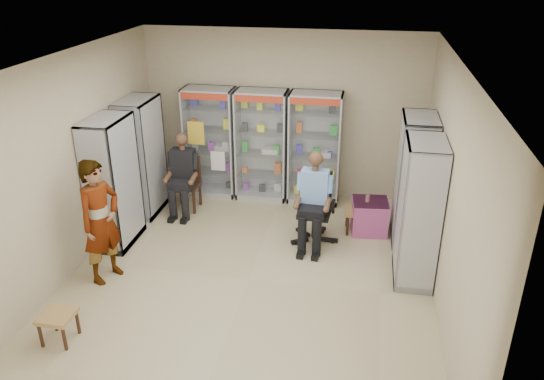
% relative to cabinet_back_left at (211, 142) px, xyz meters
% --- Properties ---
extents(floor, '(6.00, 6.00, 0.00)m').
position_rel_cabinet_back_left_xyz_m(floor, '(1.30, -2.73, -1.00)').
color(floor, tan).
rests_on(floor, ground).
extents(room_shell, '(5.02, 6.02, 3.01)m').
position_rel_cabinet_back_left_xyz_m(room_shell, '(1.30, -2.73, 0.97)').
color(room_shell, tan).
rests_on(room_shell, ground).
extents(cabinet_back_left, '(0.90, 0.50, 2.00)m').
position_rel_cabinet_back_left_xyz_m(cabinet_back_left, '(0.00, 0.00, 0.00)').
color(cabinet_back_left, '#BABDC2').
rests_on(cabinet_back_left, floor).
extents(cabinet_back_mid, '(0.90, 0.50, 2.00)m').
position_rel_cabinet_back_left_xyz_m(cabinet_back_mid, '(0.95, 0.00, 0.00)').
color(cabinet_back_mid, '#A6A8AD').
rests_on(cabinet_back_mid, floor).
extents(cabinet_back_right, '(0.90, 0.50, 2.00)m').
position_rel_cabinet_back_left_xyz_m(cabinet_back_right, '(1.90, 0.00, 0.00)').
color(cabinet_back_right, '#B0B2B7').
rests_on(cabinet_back_right, floor).
extents(cabinet_right_far, '(0.90, 0.50, 2.00)m').
position_rel_cabinet_back_left_xyz_m(cabinet_right_far, '(3.53, -1.13, 0.00)').
color(cabinet_right_far, '#B7B8BF').
rests_on(cabinet_right_far, floor).
extents(cabinet_right_near, '(0.90, 0.50, 2.00)m').
position_rel_cabinet_back_left_xyz_m(cabinet_right_near, '(3.53, -2.23, 0.00)').
color(cabinet_right_near, silver).
rests_on(cabinet_right_near, floor).
extents(cabinet_left_far, '(0.90, 0.50, 2.00)m').
position_rel_cabinet_back_left_xyz_m(cabinet_left_far, '(-0.93, -0.93, 0.00)').
color(cabinet_left_far, '#9FA2A6').
rests_on(cabinet_left_far, floor).
extents(cabinet_left_near, '(0.90, 0.50, 2.00)m').
position_rel_cabinet_back_left_xyz_m(cabinet_left_near, '(-0.93, -2.03, 0.00)').
color(cabinet_left_near, '#B9BCC1').
rests_on(cabinet_left_near, floor).
extents(wooden_chair, '(0.42, 0.42, 0.94)m').
position_rel_cabinet_back_left_xyz_m(wooden_chair, '(-0.25, -0.73, -0.53)').
color(wooden_chair, black).
rests_on(wooden_chair, floor).
extents(seated_customer, '(0.44, 0.60, 1.34)m').
position_rel_cabinet_back_left_xyz_m(seated_customer, '(-0.25, -0.78, -0.33)').
color(seated_customer, black).
rests_on(seated_customer, floor).
extents(office_chair, '(0.64, 0.64, 1.12)m').
position_rel_cabinet_back_left_xyz_m(office_chair, '(2.07, -1.48, -0.44)').
color(office_chair, black).
rests_on(office_chair, floor).
extents(seated_shopkeeper, '(0.51, 0.68, 1.42)m').
position_rel_cabinet_back_left_xyz_m(seated_shopkeeper, '(2.07, -1.53, -0.29)').
color(seated_shopkeeper, '#77ABEC').
rests_on(seated_shopkeeper, floor).
extents(pink_trunk, '(0.61, 0.59, 0.54)m').
position_rel_cabinet_back_left_xyz_m(pink_trunk, '(2.92, -1.01, -0.73)').
color(pink_trunk, '#BD4B8B').
rests_on(pink_trunk, floor).
extents(tea_glass, '(0.07, 0.07, 0.10)m').
position_rel_cabinet_back_left_xyz_m(tea_glass, '(2.87, -1.02, -0.41)').
color(tea_glass, '#542A07').
rests_on(tea_glass, pink_trunk).
extents(woven_stool_a, '(0.42, 0.42, 0.39)m').
position_rel_cabinet_back_left_xyz_m(woven_stool_a, '(2.73, -1.04, -0.80)').
color(woven_stool_a, '#B47E4C').
rests_on(woven_stool_a, floor).
extents(woven_stool_b, '(0.37, 0.37, 0.37)m').
position_rel_cabinet_back_left_xyz_m(woven_stool_b, '(-0.60, -4.34, -0.81)').
color(woven_stool_b, '#9F7643').
rests_on(woven_stool_b, floor).
extents(standing_man, '(0.62, 0.75, 1.76)m').
position_rel_cabinet_back_left_xyz_m(standing_man, '(-0.65, -3.01, -0.12)').
color(standing_man, gray).
rests_on(standing_man, floor).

